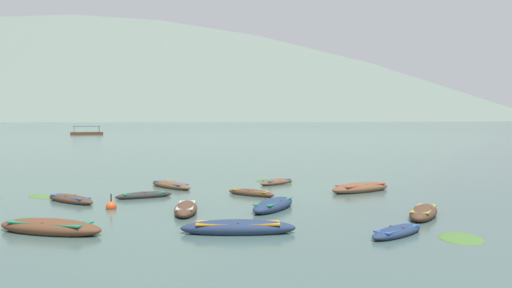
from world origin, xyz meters
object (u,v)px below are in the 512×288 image
Objects in this scene: rowboat_1 at (361,188)px; rowboat_8 at (144,195)px; rowboat_0 at (251,193)px; rowboat_2 at (238,228)px; rowboat_9 at (273,205)px; rowboat_11 at (171,185)px; ferry_0 at (87,133)px; rowboat_7 at (70,199)px; rowboat_5 at (186,209)px; rowboat_6 at (277,182)px; rowboat_10 at (397,232)px; mooring_buoy at (111,207)px; rowboat_3 at (50,227)px; rowboat_4 at (424,213)px.

rowboat_8 is (-12.54, -2.18, -0.08)m from rowboat_1.
rowboat_0 is at bearing -167.34° from rowboat_1.
rowboat_2 is 5.60m from rowboat_9.
rowboat_9 is at bearing -54.29° from rowboat_11.
ferry_0 reaches higher than rowboat_9.
rowboat_2 is at bearing -71.83° from ferry_0.
rowboat_11 reaches higher than rowboat_8.
rowboat_5 is at bearing -28.03° from rowboat_7.
rowboat_8 is (-7.76, -5.91, -0.01)m from rowboat_6.
rowboat_2 reaches higher than rowboat_0.
rowboat_1 is 1.58× the size of rowboat_10.
rowboat_8 is at bearing 75.85° from mooring_buoy.
rowboat_10 is at bearing -3.85° from rowboat_3.
rowboat_4 is 0.42× the size of ferry_0.
rowboat_5 is at bearing -119.69° from rowboat_0.
rowboat_1 is 11.81m from rowboat_11.
rowboat_11 reaches higher than rowboat_10.
rowboat_5 is 1.28× the size of rowboat_6.
rowboat_11 is 0.44× the size of ferry_0.
rowboat_2 reaches higher than rowboat_11.
rowboat_8 is (3.56, 1.43, -0.02)m from rowboat_7.
rowboat_4 is at bearing -64.82° from rowboat_6.
rowboat_10 is (11.16, -9.91, 0.01)m from rowboat_8.
rowboat_1 is 18.33m from rowboat_3.
rowboat_4 is at bearing -42.50° from rowboat_0.
ferry_0 is (-48.03, 112.55, 0.24)m from rowboat_1.
rowboat_4 is 6.91m from rowboat_9.
ferry_0 reaches higher than rowboat_2.
rowboat_2 is at bearing -2.27° from rowboat_3.
rowboat_9 is at bearing -70.35° from ferry_0.
rowboat_4 reaches higher than rowboat_8.
rowboat_4 is at bearing -67.97° from ferry_0.
rowboat_0 is 0.66× the size of rowboat_1.
rowboat_0 is 10.03m from rowboat_2.
mooring_buoy is at bearing 137.36° from rowboat_2.
mooring_buoy reaches higher than rowboat_11.
rowboat_0 is at bearing -109.29° from rowboat_6.
rowboat_3 reaches higher than rowboat_0.
rowboat_5 reaches higher than rowboat_7.
rowboat_10 is (-2.29, -3.72, -0.05)m from rowboat_4.
rowboat_3 reaches higher than rowboat_6.
rowboat_5 is 1.26× the size of rowboat_10.
rowboat_0 is 8.12m from mooring_buoy.
rowboat_2 reaches higher than rowboat_10.
ferry_0 is at bearing 112.03° from rowboat_4.
rowboat_9 is (-5.63, -6.15, -0.01)m from rowboat_1.
rowboat_4 is at bearing -24.71° from rowboat_8.
ferry_0 is at bearing 109.65° from rowboat_9.
rowboat_3 is 1.45× the size of rowboat_8.
rowboat_2 is at bearing -107.48° from rowboat_9.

